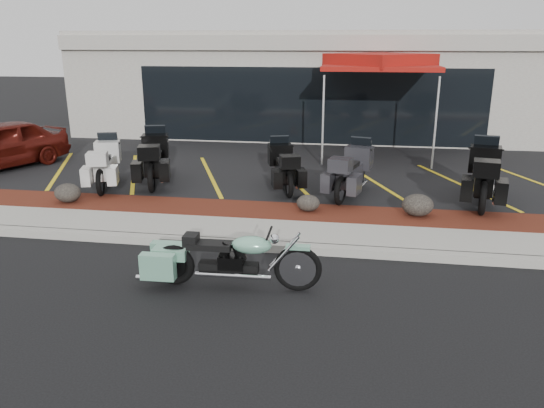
% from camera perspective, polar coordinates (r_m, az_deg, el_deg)
% --- Properties ---
extents(ground, '(90.00, 90.00, 0.00)m').
position_cam_1_polar(ground, '(8.94, -2.54, -7.06)').
color(ground, black).
rests_on(ground, ground).
extents(curb, '(24.00, 0.25, 0.15)m').
position_cam_1_polar(curb, '(9.72, -1.48, -4.51)').
color(curb, gray).
rests_on(curb, ground).
extents(sidewalk, '(24.00, 1.20, 0.15)m').
position_cam_1_polar(sidewalk, '(10.36, -0.78, -3.10)').
color(sidewalk, gray).
rests_on(sidewalk, ground).
extents(mulch_bed, '(24.00, 1.20, 0.16)m').
position_cam_1_polar(mulch_bed, '(11.48, 0.24, -1.02)').
color(mulch_bed, '#3C120D').
rests_on(mulch_bed, ground).
extents(upper_lot, '(26.00, 9.60, 0.15)m').
position_cam_1_polar(upper_lot, '(16.65, 3.10, 4.70)').
color(upper_lot, black).
rests_on(upper_lot, ground).
extents(dealership_building, '(18.00, 8.16, 4.00)m').
position_cam_1_polar(dealership_building, '(22.57, 4.92, 12.90)').
color(dealership_building, gray).
rests_on(dealership_building, ground).
extents(boulder_left, '(0.60, 0.50, 0.43)m').
position_cam_1_polar(boulder_left, '(12.83, -21.13, 1.13)').
color(boulder_left, black).
rests_on(boulder_left, mulch_bed).
extents(boulder_mid, '(0.50, 0.42, 0.35)m').
position_cam_1_polar(boulder_mid, '(11.37, 3.91, 0.12)').
color(boulder_mid, black).
rests_on(boulder_mid, mulch_bed).
extents(boulder_right, '(0.65, 0.54, 0.46)m').
position_cam_1_polar(boulder_right, '(11.43, 15.39, -0.11)').
color(boulder_right, black).
rests_on(boulder_right, mulch_bed).
extents(hero_cruiser, '(2.76, 0.77, 0.96)m').
position_cam_1_polar(hero_cruiser, '(8.01, 2.80, -6.26)').
color(hero_cruiser, '#6EAB8E').
rests_on(hero_cruiser, ground).
extents(touring_white, '(1.42, 2.30, 1.25)m').
position_cam_1_polar(touring_white, '(14.53, -17.12, 4.95)').
color(touring_white, silver).
rests_on(touring_white, upper_lot).
extents(touring_black_front, '(1.53, 2.53, 1.38)m').
position_cam_1_polar(touring_black_front, '(14.64, -12.34, 5.65)').
color(touring_black_front, black).
rests_on(touring_black_front, upper_lot).
extents(touring_black_mid, '(1.37, 2.22, 1.21)m').
position_cam_1_polar(touring_black_mid, '(13.68, 0.79, 4.90)').
color(touring_black_mid, black).
rests_on(touring_black_mid, upper_lot).
extents(touring_grey, '(1.39, 2.35, 1.28)m').
position_cam_1_polar(touring_grey, '(13.27, 9.45, 4.43)').
color(touring_grey, '#2D2C31').
rests_on(touring_grey, upper_lot).
extents(touring_black_rear, '(1.39, 2.56, 1.41)m').
position_cam_1_polar(touring_black_rear, '(13.53, 21.83, 3.95)').
color(touring_black_rear, black).
rests_on(touring_black_rear, upper_lot).
extents(traffic_cone, '(0.39, 0.39, 0.47)m').
position_cam_1_polar(traffic_cone, '(16.75, 0.50, 5.88)').
color(traffic_cone, '#F54608').
rests_on(traffic_cone, upper_lot).
extents(popup_canopy, '(4.37, 4.37, 3.14)m').
position_cam_1_polar(popup_canopy, '(16.95, 11.52, 14.62)').
color(popup_canopy, silver).
rests_on(popup_canopy, upper_lot).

